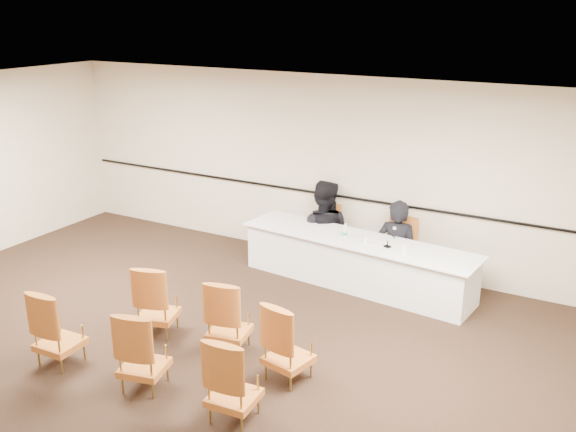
# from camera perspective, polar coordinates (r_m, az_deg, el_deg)

# --- Properties ---
(floor) EXTENTS (10.00, 10.00, 0.00)m
(floor) POSITION_cam_1_polar(r_m,az_deg,el_deg) (7.74, -10.01, -13.27)
(floor) COLOR black
(floor) RESTS_ON ground
(ceiling) EXTENTS (10.00, 10.00, 0.00)m
(ceiling) POSITION_cam_1_polar(r_m,az_deg,el_deg) (6.69, -11.43, 9.23)
(ceiling) COLOR silver
(ceiling) RESTS_ON ground
(wall_back) EXTENTS (10.00, 0.04, 3.00)m
(wall_back) POSITION_cam_1_polar(r_m,az_deg,el_deg) (10.31, 3.57, 4.15)
(wall_back) COLOR beige
(wall_back) RESTS_ON ground
(wall_rail) EXTENTS (9.80, 0.04, 0.03)m
(wall_rail) POSITION_cam_1_polar(r_m,az_deg,el_deg) (10.38, 3.44, 1.96)
(wall_rail) COLOR black
(wall_rail) RESTS_ON wall_back
(panel_table) EXTENTS (3.71, 1.19, 0.73)m
(panel_table) POSITION_cam_1_polar(r_m,az_deg,el_deg) (9.62, 6.12, -4.09)
(panel_table) COLOR white
(panel_table) RESTS_ON ground
(panelist_main) EXTENTS (0.67, 0.47, 1.76)m
(panelist_main) POSITION_cam_1_polar(r_m,az_deg,el_deg) (9.91, 9.61, -3.45)
(panelist_main) COLOR black
(panelist_main) RESTS_ON ground
(panelist_main_chair) EXTENTS (0.55, 0.55, 0.95)m
(panelist_main_chair) POSITION_cam_1_polar(r_m,az_deg,el_deg) (9.88, 9.64, -2.95)
(panelist_main_chair) COLOR #B45B20
(panelist_main_chair) RESTS_ON ground
(panelist_second) EXTENTS (1.08, 0.92, 1.92)m
(panelist_second) POSITION_cam_1_polar(r_m,az_deg,el_deg) (10.49, 3.11, -1.90)
(panelist_second) COLOR black
(panelist_second) RESTS_ON ground
(panelist_second_chair) EXTENTS (0.55, 0.55, 0.95)m
(panelist_second_chair) POSITION_cam_1_polar(r_m,az_deg,el_deg) (10.46, 3.11, -1.50)
(panelist_second_chair) COLOR #B45B20
(panelist_second_chair) RESTS_ON ground
(papers) EXTENTS (0.34, 0.28, 0.00)m
(papers) POSITION_cam_1_polar(r_m,az_deg,el_deg) (9.36, 7.85, -2.40)
(papers) COLOR white
(papers) RESTS_ON panel_table
(microphone) EXTENTS (0.15, 0.22, 0.28)m
(microphone) POSITION_cam_1_polar(r_m,az_deg,el_deg) (9.19, 8.87, -1.93)
(microphone) COLOR black
(microphone) RESTS_ON panel_table
(water_bottle) EXTENTS (0.07, 0.07, 0.22)m
(water_bottle) POSITION_cam_1_polar(r_m,az_deg,el_deg) (9.50, 5.11, -1.29)
(water_bottle) COLOR teal
(water_bottle) RESTS_ON panel_table
(drinking_glass) EXTENTS (0.09, 0.09, 0.10)m
(drinking_glass) POSITION_cam_1_polar(r_m,az_deg,el_deg) (9.31, 6.90, -2.16)
(drinking_glass) COLOR white
(drinking_glass) RESTS_ON panel_table
(coffee_cup) EXTENTS (0.09, 0.09, 0.12)m
(coffee_cup) POSITION_cam_1_polar(r_m,az_deg,el_deg) (9.01, 10.33, -2.98)
(coffee_cup) COLOR white
(coffee_cup) RESTS_ON panel_table
(aud_chair_front_left) EXTENTS (0.62, 0.62, 0.95)m
(aud_chair_front_left) POSITION_cam_1_polar(r_m,az_deg,el_deg) (8.33, -11.57, -7.24)
(aud_chair_front_left) COLOR #B45B20
(aud_chair_front_left) RESTS_ON ground
(aud_chair_front_mid) EXTENTS (0.59, 0.59, 0.95)m
(aud_chair_front_mid) POSITION_cam_1_polar(r_m,az_deg,el_deg) (7.80, -5.28, -8.77)
(aud_chair_front_mid) COLOR #B45B20
(aud_chair_front_mid) RESTS_ON ground
(aud_chair_front_right) EXTENTS (0.59, 0.59, 0.95)m
(aud_chair_front_right) POSITION_cam_1_polar(r_m,az_deg,el_deg) (7.21, 0.05, -11.07)
(aud_chair_front_right) COLOR #B45B20
(aud_chair_front_right) RESTS_ON ground
(aud_chair_back_left) EXTENTS (0.52, 0.52, 0.95)m
(aud_chair_back_left) POSITION_cam_1_polar(r_m,az_deg,el_deg) (7.97, -19.74, -9.23)
(aud_chair_back_left) COLOR #B45B20
(aud_chair_back_left) RESTS_ON ground
(aud_chair_back_mid) EXTENTS (0.60, 0.60, 0.95)m
(aud_chair_back_mid) POSITION_cam_1_polar(r_m,az_deg,el_deg) (7.24, -12.76, -11.45)
(aud_chair_back_mid) COLOR #B45B20
(aud_chair_back_mid) RESTS_ON ground
(aud_chair_back_right) EXTENTS (0.54, 0.54, 0.95)m
(aud_chair_back_right) POSITION_cam_1_polar(r_m,az_deg,el_deg) (6.61, -4.86, -14.14)
(aud_chair_back_right) COLOR #B45B20
(aud_chair_back_right) RESTS_ON ground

